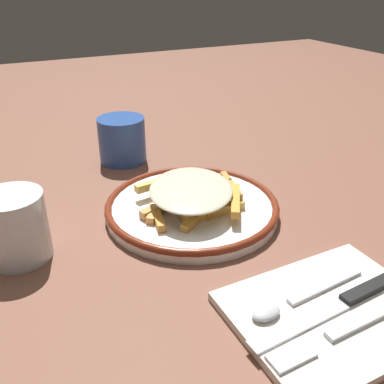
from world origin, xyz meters
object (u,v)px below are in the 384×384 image
at_px(water_glass, 16,227).
at_px(fries_heap, 190,193).
at_px(napkin, 332,313).
at_px(fork, 344,330).
at_px(plate, 192,207).
at_px(coffee_mug, 122,139).
at_px(spoon, 291,301).
at_px(knife, 346,301).

bearing_deg(water_glass, fries_heap, -90.32).
xyz_separation_m(napkin, fork, (-0.03, 0.01, 0.01)).
xyz_separation_m(plate, fries_heap, (-0.00, 0.00, 0.03)).
xyz_separation_m(water_glass, coffee_mug, (0.23, -0.21, -0.00)).
relative_size(napkin, water_glass, 2.38).
bearing_deg(plate, fries_heap, 120.98).
height_order(napkin, coffee_mug, coffee_mug).
bearing_deg(coffee_mug, plate, -172.90).
relative_size(fries_heap, napkin, 0.89).
xyz_separation_m(fries_heap, spoon, (-0.23, -0.01, -0.02)).
bearing_deg(fries_heap, knife, -166.50).
bearing_deg(fries_heap, fork, -174.10).
distance_m(spoon, water_glass, 0.33).
height_order(plate, knife, plate).
bearing_deg(knife, fries_heap, 13.50).
height_order(spoon, coffee_mug, coffee_mug).
bearing_deg(plate, coffee_mug, 7.10).
height_order(plate, spoon, same).
height_order(napkin, spoon, spoon).
bearing_deg(water_glass, coffee_mug, -41.73).
bearing_deg(fork, plate, 4.97).
bearing_deg(napkin, coffee_mug, 7.70).
relative_size(plate, napkin, 1.24).
xyz_separation_m(fries_heap, coffee_mug, (0.24, 0.02, 0.00)).
bearing_deg(fork, knife, -46.17).
distance_m(fries_heap, napkin, 0.26).
height_order(knife, water_glass, water_glass).
relative_size(napkin, knife, 0.97).
relative_size(fries_heap, knife, 0.86).
bearing_deg(napkin, plate, 8.24).
distance_m(fries_heap, knife, 0.26).
xyz_separation_m(napkin, spoon, (0.03, 0.03, 0.01)).
height_order(fork, water_glass, water_glass).
bearing_deg(spoon, fork, -157.13).
bearing_deg(knife, fork, 133.83).
distance_m(plate, knife, 0.26).
distance_m(napkin, water_glass, 0.38).
bearing_deg(napkin, fries_heap, 9.29).
relative_size(plate, knife, 1.20).
relative_size(fork, coffee_mug, 1.57).
relative_size(spoon, water_glass, 1.78).
height_order(fries_heap, napkin, fries_heap).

